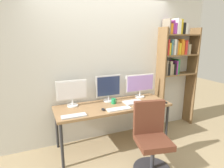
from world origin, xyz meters
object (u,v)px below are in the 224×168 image
at_px(computer_mouse, 103,109).
at_px(laptop_closed, 133,102).
at_px(office_chair, 151,144).
at_px(keyboard_center, 119,109).
at_px(monitor_right, 140,84).
at_px(keyboard_right, 156,103).
at_px(monitor_left, 72,92).
at_px(desk, 113,108).
at_px(coffee_mug, 114,101).
at_px(monitor_center, 108,88).
at_px(keyboard_left, 74,116).
at_px(bookshelf, 175,58).

distance_m(computer_mouse, laptop_closed, 0.62).
height_order(office_chair, keyboard_center, office_chair).
bearing_deg(computer_mouse, keyboard_center, -14.29).
xyz_separation_m(monitor_right, keyboard_right, (0.07, -0.44, -0.24)).
bearing_deg(office_chair, monitor_left, 130.67).
height_order(monitor_left, monitor_right, monitor_left).
height_order(desk, computer_mouse, computer_mouse).
bearing_deg(desk, coffee_mug, 58.03).
bearing_deg(monitor_left, desk, -18.40).
bearing_deg(monitor_center, desk, -90.00).
bearing_deg(desk, keyboard_left, -162.00).
bearing_deg(monitor_right, desk, -161.59).
xyz_separation_m(keyboard_center, coffee_mug, (0.03, 0.28, 0.04)).
xyz_separation_m(keyboard_left, laptop_closed, (1.07, 0.19, 0.00)).
bearing_deg(desk, keyboard_right, -18.00).
bearing_deg(laptop_closed, coffee_mug, 163.81).
bearing_deg(office_chair, keyboard_left, 148.69).
bearing_deg(coffee_mug, desk, -121.97).
bearing_deg(coffee_mug, monitor_center, 101.72).
bearing_deg(monitor_left, coffee_mug, -13.36).
bearing_deg(monitor_left, laptop_closed, -14.06).
distance_m(monitor_left, monitor_center, 0.64).
distance_m(bookshelf, keyboard_left, 2.31).
bearing_deg(computer_mouse, office_chair, -53.25).
distance_m(keyboard_center, keyboard_right, 0.71).
relative_size(monitor_right, computer_mouse, 6.12).
bearing_deg(keyboard_right, desk, 162.00).
bearing_deg(coffee_mug, computer_mouse, -140.75).
distance_m(monitor_center, laptop_closed, 0.50).
height_order(monitor_right, keyboard_right, monitor_right).
distance_m(monitor_left, keyboard_left, 0.50).
bearing_deg(computer_mouse, keyboard_left, -172.61).
height_order(bookshelf, coffee_mug, bookshelf).
height_order(monitor_left, computer_mouse, monitor_left).
bearing_deg(keyboard_right, coffee_mug, 157.25).
bearing_deg(keyboard_right, monitor_right, 98.99).
xyz_separation_m(bookshelf, laptop_closed, (-1.08, -0.27, -0.70)).
height_order(office_chair, computer_mouse, office_chair).
xyz_separation_m(monitor_left, coffee_mug, (0.67, -0.16, -0.20)).
bearing_deg(computer_mouse, desk, 35.32).
bearing_deg(keyboard_center, keyboard_right, 0.00).
height_order(monitor_center, monitor_right, monitor_center).
bearing_deg(bookshelf, keyboard_right, -147.88).
distance_m(desk, keyboard_center, 0.24).
relative_size(keyboard_left, laptop_closed, 1.11).
xyz_separation_m(keyboard_right, laptop_closed, (-0.34, 0.19, 0.00)).
bearing_deg(keyboard_center, monitor_right, 34.73).
distance_m(keyboard_left, keyboard_center, 0.71).
xyz_separation_m(keyboard_center, laptop_closed, (0.36, 0.19, 0.00)).
height_order(keyboard_left, coffee_mug, coffee_mug).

